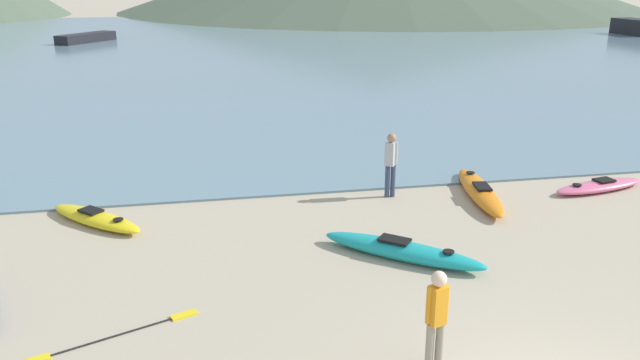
{
  "coord_description": "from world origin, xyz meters",
  "views": [
    {
      "loc": [
        -4.34,
        -5.72,
        5.48
      ],
      "look_at": [
        -1.5,
        8.9,
        0.5
      ],
      "focal_mm": 35.0,
      "sensor_mm": 36.0,
      "label": 1
    }
  ],
  "objects_px": {
    "kayak_on_sand_2": "(402,250)",
    "person_near_waterline": "(391,161)",
    "kayak_on_sand_1": "(480,191)",
    "moored_boat_1": "(86,38)",
    "kayak_on_sand_3": "(96,218)",
    "loose_paddle": "(114,336)",
    "kayak_on_sand_0": "(599,186)",
    "person_near_foreground": "(437,316)",
    "moored_boat_3": "(635,27)"
  },
  "relations": [
    {
      "from": "person_near_waterline",
      "to": "loose_paddle",
      "type": "height_order",
      "value": "person_near_waterline"
    },
    {
      "from": "moored_boat_1",
      "to": "loose_paddle",
      "type": "relative_size",
      "value": 1.99
    },
    {
      "from": "kayak_on_sand_0",
      "to": "moored_boat_1",
      "type": "relative_size",
      "value": 0.55
    },
    {
      "from": "moored_boat_3",
      "to": "person_near_waterline",
      "type": "bearing_deg",
      "value": -133.0
    },
    {
      "from": "moored_boat_1",
      "to": "loose_paddle",
      "type": "bearing_deg",
      "value": -80.94
    },
    {
      "from": "kayak_on_sand_1",
      "to": "kayak_on_sand_2",
      "type": "height_order",
      "value": "same"
    },
    {
      "from": "person_near_waterline",
      "to": "moored_boat_3",
      "type": "bearing_deg",
      "value": 47.0
    },
    {
      "from": "kayak_on_sand_1",
      "to": "kayak_on_sand_2",
      "type": "bearing_deg",
      "value": -135.29
    },
    {
      "from": "person_near_foreground",
      "to": "loose_paddle",
      "type": "xyz_separation_m",
      "value": [
        -4.61,
        1.85,
        -0.91
      ]
    },
    {
      "from": "kayak_on_sand_0",
      "to": "kayak_on_sand_1",
      "type": "xyz_separation_m",
      "value": [
        -3.33,
        0.09,
        0.05
      ]
    },
    {
      "from": "moored_boat_3",
      "to": "loose_paddle",
      "type": "distance_m",
      "value": 58.77
    },
    {
      "from": "kayak_on_sand_3",
      "to": "person_near_foreground",
      "type": "height_order",
      "value": "person_near_foreground"
    },
    {
      "from": "kayak_on_sand_3",
      "to": "person_near_waterline",
      "type": "height_order",
      "value": "person_near_waterline"
    },
    {
      "from": "kayak_on_sand_1",
      "to": "person_near_waterline",
      "type": "bearing_deg",
      "value": 166.85
    },
    {
      "from": "kayak_on_sand_0",
      "to": "person_near_waterline",
      "type": "height_order",
      "value": "person_near_waterline"
    },
    {
      "from": "person_near_foreground",
      "to": "person_near_waterline",
      "type": "relative_size",
      "value": 0.97
    },
    {
      "from": "kayak_on_sand_3",
      "to": "kayak_on_sand_2",
      "type": "bearing_deg",
      "value": -25.98
    },
    {
      "from": "kayak_on_sand_3",
      "to": "person_near_waterline",
      "type": "bearing_deg",
      "value": 3.77
    },
    {
      "from": "moored_boat_1",
      "to": "person_near_waterline",
      "type": "bearing_deg",
      "value": -71.4
    },
    {
      "from": "moored_boat_1",
      "to": "loose_paddle",
      "type": "xyz_separation_m",
      "value": [
        7.23,
        -45.29,
        -0.4
      ]
    },
    {
      "from": "kayak_on_sand_2",
      "to": "kayak_on_sand_0",
      "type": "bearing_deg",
      "value": 24.7
    },
    {
      "from": "kayak_on_sand_2",
      "to": "person_near_foreground",
      "type": "relative_size",
      "value": 1.89
    },
    {
      "from": "kayak_on_sand_0",
      "to": "person_near_foreground",
      "type": "height_order",
      "value": "person_near_foreground"
    },
    {
      "from": "person_near_foreground",
      "to": "moored_boat_1",
      "type": "distance_m",
      "value": 48.61
    },
    {
      "from": "kayak_on_sand_0",
      "to": "kayak_on_sand_3",
      "type": "distance_m",
      "value": 12.7
    },
    {
      "from": "kayak_on_sand_3",
      "to": "loose_paddle",
      "type": "bearing_deg",
      "value": -79.2
    },
    {
      "from": "kayak_on_sand_0",
      "to": "kayak_on_sand_1",
      "type": "height_order",
      "value": "kayak_on_sand_1"
    },
    {
      "from": "kayak_on_sand_3",
      "to": "moored_boat_1",
      "type": "bearing_deg",
      "value": 98.85
    },
    {
      "from": "kayak_on_sand_0",
      "to": "person_near_foreground",
      "type": "relative_size",
      "value": 1.77
    },
    {
      "from": "person_near_foreground",
      "to": "kayak_on_sand_3",
      "type": "bearing_deg",
      "value": 129.29
    },
    {
      "from": "person_near_waterline",
      "to": "moored_boat_1",
      "type": "distance_m",
      "value": 42.08
    },
    {
      "from": "person_near_waterline",
      "to": "moored_boat_3",
      "type": "xyz_separation_m",
      "value": [
        34.49,
        36.98,
        -0.2
      ]
    },
    {
      "from": "person_near_foreground",
      "to": "moored_boat_1",
      "type": "bearing_deg",
      "value": 104.1
    },
    {
      "from": "person_near_waterline",
      "to": "moored_boat_1",
      "type": "xyz_separation_m",
      "value": [
        -13.42,
        39.88,
        -0.54
      ]
    },
    {
      "from": "kayak_on_sand_2",
      "to": "loose_paddle",
      "type": "bearing_deg",
      "value": -160.79
    },
    {
      "from": "moored_boat_3",
      "to": "kayak_on_sand_1",
      "type": "bearing_deg",
      "value": -130.71
    },
    {
      "from": "loose_paddle",
      "to": "person_near_waterline",
      "type": "bearing_deg",
      "value": 41.15
    },
    {
      "from": "kayak_on_sand_3",
      "to": "loose_paddle",
      "type": "height_order",
      "value": "kayak_on_sand_3"
    },
    {
      "from": "kayak_on_sand_1",
      "to": "kayak_on_sand_0",
      "type": "bearing_deg",
      "value": -1.49
    },
    {
      "from": "kayak_on_sand_3",
      "to": "person_near_foreground",
      "type": "xyz_separation_m",
      "value": [
        5.56,
        -6.79,
        0.79
      ]
    },
    {
      "from": "person_near_foreground",
      "to": "moored_boat_3",
      "type": "xyz_separation_m",
      "value": [
        36.07,
        44.25,
        -0.17
      ]
    },
    {
      "from": "kayak_on_sand_0",
      "to": "person_near_waterline",
      "type": "xyz_separation_m",
      "value": [
        -5.56,
        0.61,
        0.83
      ]
    },
    {
      "from": "kayak_on_sand_1",
      "to": "loose_paddle",
      "type": "bearing_deg",
      "value": -149.84
    },
    {
      "from": "person_near_foreground",
      "to": "kayak_on_sand_1",
      "type": "bearing_deg",
      "value": 60.55
    },
    {
      "from": "kayak_on_sand_2",
      "to": "person_near_waterline",
      "type": "height_order",
      "value": "person_near_waterline"
    },
    {
      "from": "person_near_waterline",
      "to": "moored_boat_1",
      "type": "height_order",
      "value": "person_near_waterline"
    },
    {
      "from": "kayak_on_sand_1",
      "to": "moored_boat_1",
      "type": "xyz_separation_m",
      "value": [
        -15.65,
        40.4,
        0.24
      ]
    },
    {
      "from": "moored_boat_1",
      "to": "loose_paddle",
      "type": "height_order",
      "value": "moored_boat_1"
    },
    {
      "from": "loose_paddle",
      "to": "moored_boat_3",
      "type": "bearing_deg",
      "value": 46.18
    },
    {
      "from": "kayak_on_sand_1",
      "to": "person_near_foreground",
      "type": "distance_m",
      "value": 7.78
    }
  ]
}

